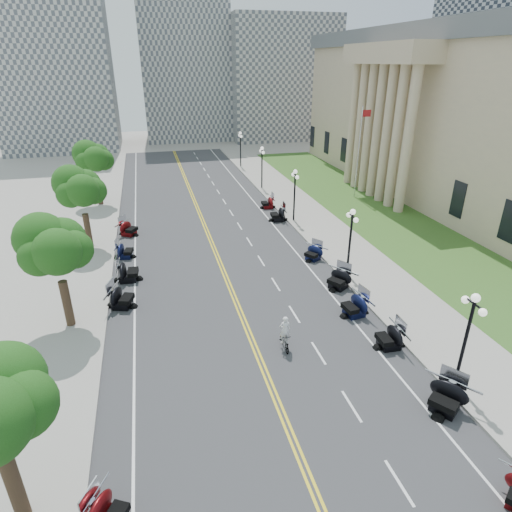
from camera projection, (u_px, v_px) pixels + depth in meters
ground at (244, 321)px, 25.76m from camera, size 160.00×160.00×0.00m
road at (217, 255)px, 34.57m from camera, size 16.00×90.00×0.01m
centerline_yellow_a at (215, 255)px, 34.54m from camera, size 0.12×90.00×0.00m
centerline_yellow_b at (218, 255)px, 34.60m from camera, size 0.12×90.00×0.00m
edge_line_north at (292, 247)px, 36.00m from camera, size 0.12×90.00×0.00m
edge_line_south at (135, 263)px, 33.13m from camera, size 0.12×90.00×0.00m
lane_dash_3 at (399, 483)px, 15.90m from camera, size 0.12×2.00×0.00m
lane_dash_4 at (351, 406)px, 19.42m from camera, size 0.12×2.00×0.00m
lane_dash_5 at (318, 353)px, 22.95m from camera, size 0.12×2.00×0.00m
lane_dash_6 at (294, 314)px, 26.47m from camera, size 0.12×2.00×0.00m
lane_dash_7 at (276, 284)px, 30.00m from camera, size 0.12×2.00×0.00m
lane_dash_8 at (261, 261)px, 33.52m from camera, size 0.12×2.00×0.00m
lane_dash_9 at (249, 242)px, 37.05m from camera, size 0.12×2.00×0.00m
lane_dash_10 at (240, 226)px, 40.57m from camera, size 0.12×2.00×0.00m
lane_dash_11 at (231, 213)px, 44.10m from camera, size 0.12×2.00×0.00m
lane_dash_12 at (224, 201)px, 47.62m from camera, size 0.12×2.00×0.00m
lane_dash_13 at (218, 192)px, 51.15m from camera, size 0.12×2.00×0.00m
lane_dash_14 at (213, 183)px, 54.67m from camera, size 0.12×2.00×0.00m
lane_dash_15 at (208, 176)px, 58.20m from camera, size 0.12×2.00×0.00m
lane_dash_16 at (204, 169)px, 61.72m from camera, size 0.12×2.00×0.00m
lane_dash_17 at (201, 163)px, 65.24m from camera, size 0.12×2.00×0.00m
lane_dash_18 at (197, 158)px, 68.77m from camera, size 0.12×2.00×0.00m
lane_dash_19 at (194, 153)px, 72.29m from camera, size 0.12×2.00×0.00m
sidewalk_north at (337, 242)px, 36.89m from camera, size 5.00×90.00×0.15m
sidewalk_south at (79, 268)px, 32.19m from camera, size 5.00×90.00×0.15m
lawn at (367, 208)px, 45.52m from camera, size 9.00×60.00×0.10m
civic_building at (474, 113)px, 48.61m from camera, size 26.00×51.00×17.80m
distant_block_a at (55, 69)px, 70.95m from camera, size 18.00×14.00×26.00m
distant_block_b at (184, 57)px, 80.33m from camera, size 16.00×12.00×30.00m
distant_block_c at (279, 79)px, 83.38m from camera, size 20.00×14.00×22.00m
street_lamp_1 at (465, 342)px, 19.56m from camera, size 0.50×1.20×4.90m
street_lamp_2 at (350, 243)px, 30.13m from camera, size 0.50×1.20×4.90m
street_lamp_3 at (294, 196)px, 40.70m from camera, size 0.50×1.20×4.90m
street_lamp_4 at (262, 168)px, 51.28m from camera, size 0.50×1.20×4.90m
street_lamp_5 at (241, 149)px, 61.85m from camera, size 0.50×1.20×4.90m
flagpole at (358, 153)px, 47.10m from camera, size 1.10×0.20×10.00m
tree_2 at (56, 253)px, 23.31m from camera, size 4.80×4.80×9.20m
tree_3 at (81, 193)px, 33.88m from camera, size 4.80×4.80×9.20m
tree_4 at (95, 161)px, 44.45m from camera, size 4.80×4.80×9.20m
motorcycle_n_3 at (447, 397)px, 18.93m from camera, size 3.01×3.01×1.51m
motorcycle_n_4 at (390, 336)px, 23.17m from camera, size 2.03×2.03×1.38m
motorcycle_n_5 at (355, 305)px, 26.09m from camera, size 2.36×2.36×1.46m
motorcycle_n_6 at (339, 278)px, 29.26m from camera, size 2.84×2.84×1.44m
motorcycle_n_7 at (313, 252)px, 33.48m from camera, size 2.51×2.51×1.26m
motorcycle_n_9 at (278, 214)px, 41.62m from camera, size 2.28×2.28×1.48m
motorcycle_n_10 at (268, 202)px, 45.25m from camera, size 1.98×1.98×1.34m
motorcycle_s_3 at (107, 512)px, 14.18m from camera, size 2.53×2.53×1.31m
motorcycle_s_6 at (121, 297)px, 26.95m from camera, size 2.70×2.70×1.49m
motorcycle_s_7 at (128, 271)px, 30.22m from camera, size 2.36×2.36×1.56m
motorcycle_s_8 at (125, 250)px, 33.81m from camera, size 2.22×2.22×1.32m
motorcycle_s_9 at (128, 228)px, 38.18m from camera, size 2.80×2.80×1.42m
bicycle at (284, 340)px, 23.16m from camera, size 0.54×1.68×1.00m
cyclist_rider at (285, 320)px, 22.61m from camera, size 0.60×0.40×1.65m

